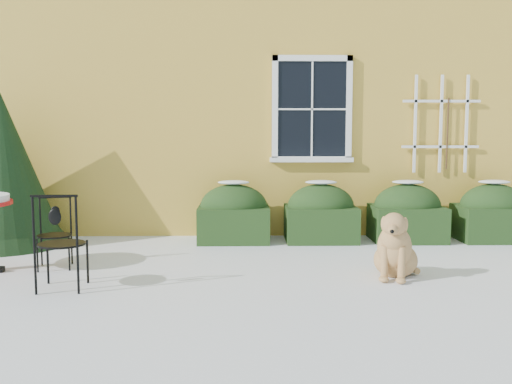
{
  "coord_description": "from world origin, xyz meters",
  "views": [
    {
      "loc": [
        -0.14,
        -5.86,
        1.61
      ],
      "look_at": [
        0.0,
        1.0,
        0.9
      ],
      "focal_mm": 40.0,
      "sensor_mm": 36.0,
      "label": 1
    }
  ],
  "objects_px": {
    "patio_chair_far": "(55,233)",
    "dog": "(395,251)",
    "evergreen_shrub": "(2,182)",
    "patio_chair_near": "(60,242)"
  },
  "relations": [
    {
      "from": "patio_chair_far",
      "to": "dog",
      "type": "relative_size",
      "value": 1.02
    },
    {
      "from": "evergreen_shrub",
      "to": "patio_chair_near",
      "type": "distance_m",
      "value": 2.94
    },
    {
      "from": "patio_chair_near",
      "to": "dog",
      "type": "xyz_separation_m",
      "value": [
        3.56,
        0.4,
        -0.19
      ]
    },
    {
      "from": "evergreen_shrub",
      "to": "patio_chair_far",
      "type": "bearing_deg",
      "value": -50.09
    },
    {
      "from": "patio_chair_near",
      "to": "patio_chair_far",
      "type": "height_order",
      "value": "patio_chair_near"
    },
    {
      "from": "dog",
      "to": "evergreen_shrub",
      "type": "bearing_deg",
      "value": 178.63
    },
    {
      "from": "patio_chair_near",
      "to": "evergreen_shrub",
      "type": "bearing_deg",
      "value": -59.47
    },
    {
      "from": "patio_chair_near",
      "to": "dog",
      "type": "relative_size",
      "value": 1.21
    },
    {
      "from": "patio_chair_far",
      "to": "dog",
      "type": "height_order",
      "value": "patio_chair_far"
    },
    {
      "from": "evergreen_shrub",
      "to": "dog",
      "type": "relative_size",
      "value": 2.7
    }
  ]
}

